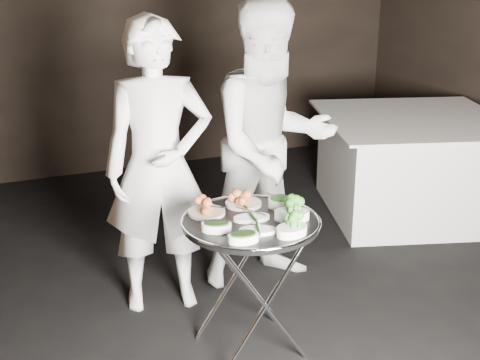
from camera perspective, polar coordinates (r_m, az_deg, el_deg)
name	(u,v)px	position (r m, az deg, el deg)	size (l,w,h in m)	color
wall_back	(105,16)	(6.52, -11.41, 13.56)	(6.00, 0.05, 3.00)	black
tray_stand	(251,280)	(3.64, 0.91, -8.54)	(0.52, 0.44, 0.76)	silver
serving_tray	(251,222)	(3.49, 0.94, -3.61)	(0.73, 0.73, 0.04)	black
potato_plate_a	(207,209)	(3.56, -2.87, -2.45)	(0.20, 0.20, 0.07)	beige
potato_plate_b	(243,200)	(3.68, 0.30, -1.69)	(0.20, 0.20, 0.07)	beige
greens_bowl	(280,201)	(3.66, 3.41, -1.79)	(0.13, 0.13, 0.07)	white
asparagus_plate_a	(252,217)	(3.49, 1.00, -3.15)	(0.21, 0.13, 0.04)	white
asparagus_plate_b	(258,229)	(3.34, 1.52, -4.23)	(0.21, 0.16, 0.04)	white
spinach_bowl_a	(216,226)	(3.36, -2.03, -3.91)	(0.18, 0.15, 0.06)	white
spinach_bowl_b	(243,236)	(3.24, 0.29, -4.83)	(0.16, 0.11, 0.06)	white
broccoli_bowl_a	(292,213)	(3.51, 4.45, -2.81)	(0.22, 0.18, 0.08)	white
broccoli_bowl_b	(292,228)	(3.32, 4.44, -4.15)	(0.20, 0.17, 0.07)	white
serving_utensils	(249,206)	(3.54, 0.75, -2.27)	(0.58, 0.44, 0.01)	silver
waiter_left	(159,168)	(3.97, -6.97, 1.06)	(0.65, 0.43, 1.78)	white
waiter_right	(271,146)	(4.25, 2.70, 2.95)	(0.90, 0.70, 1.86)	white
dining_table	(410,166)	(5.68, 14.31, 1.21)	(1.43, 1.43, 0.82)	white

